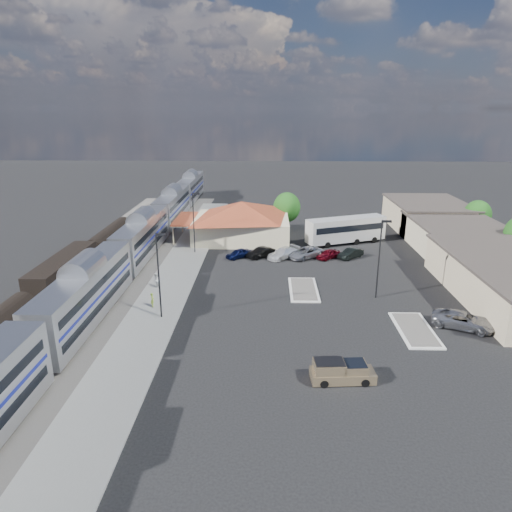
{
  "coord_description": "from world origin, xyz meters",
  "views": [
    {
      "loc": [
        -0.25,
        -47.91,
        20.37
      ],
      "look_at": [
        -1.71,
        6.24,
        2.8
      ],
      "focal_mm": 32.0,
      "sensor_mm": 36.0,
      "label": 1
    }
  ],
  "objects_px": {
    "suv": "(463,320)",
    "coach_bus": "(346,229)",
    "station_depot": "(241,220)",
    "pickup_truck": "(343,372)"
  },
  "relations": [
    {
      "from": "suv",
      "to": "coach_bus",
      "type": "xyz_separation_m",
      "value": [
        -6.77,
        29.06,
        1.58
      ]
    },
    {
      "from": "coach_bus",
      "to": "suv",
      "type": "bearing_deg",
      "value": 171.31
    },
    {
      "from": "station_depot",
      "to": "suv",
      "type": "distance_m",
      "value": 39.1
    },
    {
      "from": "suv",
      "to": "pickup_truck",
      "type": "bearing_deg",
      "value": 151.79
    },
    {
      "from": "station_depot",
      "to": "suv",
      "type": "relative_size",
      "value": 3.19
    },
    {
      "from": "suv",
      "to": "coach_bus",
      "type": "height_order",
      "value": "coach_bus"
    },
    {
      "from": "suv",
      "to": "station_depot",
      "type": "bearing_deg",
      "value": 62.64
    },
    {
      "from": "pickup_truck",
      "to": "coach_bus",
      "type": "xyz_separation_m",
      "value": [
        6.32,
        38.51,
        1.57
      ]
    },
    {
      "from": "pickup_truck",
      "to": "coach_bus",
      "type": "distance_m",
      "value": 39.05
    },
    {
      "from": "station_depot",
      "to": "suv",
      "type": "bearing_deg",
      "value": -53.3
    }
  ]
}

